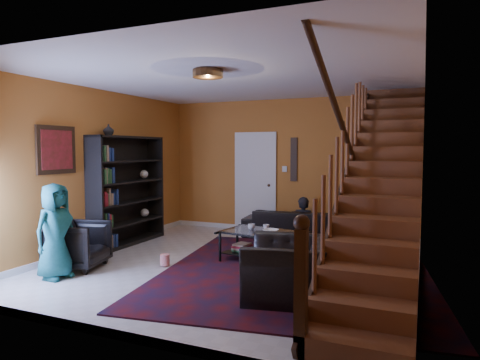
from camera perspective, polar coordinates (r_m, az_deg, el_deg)
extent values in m
plane|color=beige|center=(6.61, -0.91, -11.31)|extent=(5.50, 5.50, 0.00)
plane|color=#BE6E2A|center=(8.96, 6.31, 1.79)|extent=(5.20, 0.00, 5.20)
plane|color=#BE6E2A|center=(4.04, -17.11, -1.14)|extent=(5.20, 0.00, 5.20)
plane|color=#BE6E2A|center=(7.82, -18.58, 1.27)|extent=(0.00, 5.50, 5.50)
plane|color=#BE6E2A|center=(5.83, 23.10, 0.26)|extent=(0.00, 5.50, 5.50)
plane|color=white|center=(6.46, -0.94, 13.39)|extent=(5.50, 5.50, 0.00)
cube|color=silver|center=(9.11, 6.22, -6.73)|extent=(5.20, 0.02, 0.10)
cube|color=silver|center=(7.99, -18.31, -8.45)|extent=(0.02, 5.50, 0.10)
cube|color=#BE6E2A|center=(5.85, 18.42, -0.39)|extent=(0.95, 4.92, 2.83)
cube|color=black|center=(5.90, 14.04, 0.51)|extent=(0.04, 5.02, 3.02)
cylinder|color=black|center=(5.89, 14.40, 4.88)|extent=(0.07, 4.20, 2.44)
cube|color=black|center=(3.74, 8.12, -14.78)|extent=(0.10, 0.10, 1.10)
cube|color=black|center=(8.18, -14.70, -1.34)|extent=(0.35, 1.80, 2.00)
cube|color=black|center=(8.26, -14.62, -5.49)|extent=(0.35, 1.72, 0.03)
cube|color=black|center=(8.17, -14.72, -0.23)|extent=(0.35, 1.72, 0.03)
cube|color=silver|center=(9.19, 2.07, -0.47)|extent=(0.82, 0.05, 2.05)
cube|color=maroon|center=(7.14, -23.30, 3.71)|extent=(0.04, 0.74, 0.74)
cube|color=black|center=(8.90, 7.20, 2.73)|extent=(0.14, 0.03, 0.90)
cylinder|color=#3F2814|center=(5.74, -4.31, 13.95)|extent=(0.40, 0.40, 0.10)
cube|color=#450C0E|center=(6.25, 7.35, -12.15)|extent=(4.22, 4.66, 0.02)
imported|color=black|center=(8.58, 7.02, -5.84)|extent=(1.99, 0.96, 0.56)
imported|color=black|center=(6.82, -20.78, -8.09)|extent=(0.92, 0.90, 0.70)
imported|color=black|center=(5.18, 6.25, -11.73)|extent=(1.13, 1.23, 0.69)
imported|color=black|center=(8.59, 8.40, -6.46)|extent=(0.48, 0.32, 1.28)
imported|color=black|center=(8.40, 15.33, -7.31)|extent=(0.59, 0.48, 1.13)
imported|color=#195E61|center=(6.35, -23.37, -6.26)|extent=(0.47, 0.67, 1.30)
cube|color=black|center=(6.71, -2.69, -9.01)|extent=(0.03, 0.03, 0.47)
cube|color=black|center=(6.30, 7.25, -9.92)|extent=(0.03, 0.03, 0.47)
cube|color=black|center=(7.31, -0.37, -7.93)|extent=(0.03, 0.03, 0.47)
cube|color=black|center=(6.93, 8.80, -8.65)|extent=(0.03, 0.03, 0.47)
cube|color=black|center=(6.81, 3.14, -9.77)|extent=(1.28, 0.85, 0.02)
cube|color=silver|center=(6.74, 3.15, -6.93)|extent=(1.35, 0.92, 0.02)
imported|color=#999999|center=(6.89, 1.54, -6.23)|extent=(0.13, 0.13, 0.09)
imported|color=#999999|center=(6.81, 3.51, -6.33)|extent=(0.12, 0.12, 0.10)
imported|color=#999999|center=(6.62, 4.13, -6.82)|extent=(0.24, 0.24, 0.06)
imported|color=#999999|center=(7.76, -17.13, 6.42)|extent=(0.18, 0.18, 0.19)
cylinder|color=red|center=(6.63, -9.98, -10.42)|extent=(0.17, 0.17, 0.16)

